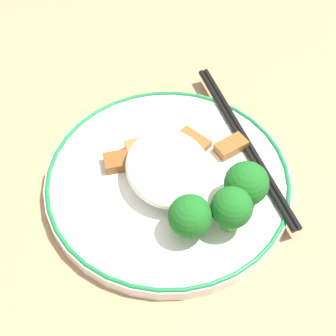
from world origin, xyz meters
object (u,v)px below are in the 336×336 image
object	(u,v)px
broccoli_back_left	(187,218)
broccoli_back_right	(246,184)
chopsticks	(245,142)
broccoli_back_center	(231,208)
plate	(168,182)

from	to	relation	value
broccoli_back_left	broccoli_back_right	xyz separation A→B (m)	(0.02, -0.07, 0.00)
chopsticks	broccoli_back_right	bearing A→B (deg)	155.96
broccoli_back_center	chopsticks	size ratio (longest dim) A/B	0.22
chopsticks	broccoli_back_center	bearing A→B (deg)	148.51
plate	chopsticks	size ratio (longest dim) A/B	1.09
broccoli_back_left	broccoli_back_right	bearing A→B (deg)	-75.68
plate	chopsticks	world-z (taller)	chopsticks
plate	broccoli_back_left	size ratio (longest dim) A/B	5.41
broccoli_back_right	chopsticks	xyz separation A→B (m)	(0.07, -0.03, -0.03)
broccoli_back_left	plate	bearing A→B (deg)	-2.87
broccoli_back_left	broccoli_back_center	xyz separation A→B (m)	(-0.01, -0.04, 0.00)
broccoli_back_right	broccoli_back_center	bearing A→B (deg)	132.41
broccoli_back_left	broccoli_back_right	size ratio (longest dim) A/B	0.95
broccoli_back_center	broccoli_back_right	world-z (taller)	broccoli_back_center
broccoli_back_left	chopsticks	world-z (taller)	broccoli_back_left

